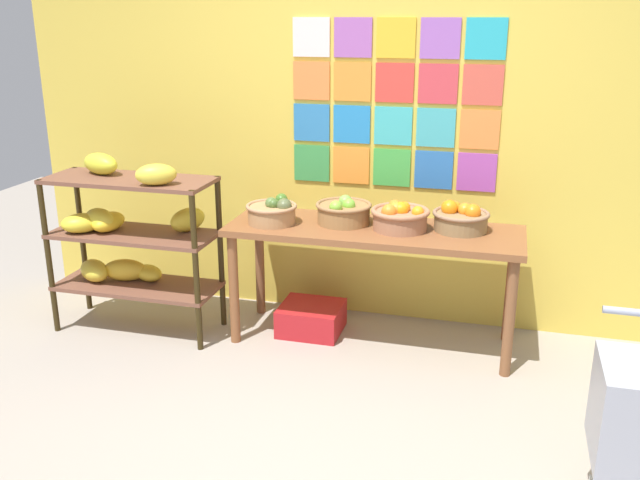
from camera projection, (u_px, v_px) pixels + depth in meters
name	position (u px, v px, depth m)	size (l,w,h in m)	color
ground	(291.00, 467.00, 3.13)	(9.54, 9.54, 0.00)	gray
back_wall_with_art	(375.00, 108.00, 4.36)	(4.75, 0.07, 2.77)	gold
banana_shelf_unit	(126.00, 231.00, 4.35)	(1.04, 0.49, 1.13)	#2F240E
display_table	(374.00, 243.00, 4.15)	(1.75, 0.58, 0.74)	brown
fruit_basket_right	(273.00, 212.00, 4.19)	(0.31, 0.31, 0.17)	#AC7E50
fruit_basket_left	(344.00, 212.00, 4.19)	(0.34, 0.34, 0.17)	olive
fruit_basket_centre	(460.00, 218.00, 4.06)	(0.33, 0.33, 0.18)	olive
fruit_basket_back_left	(400.00, 217.00, 4.07)	(0.35, 0.35, 0.17)	#A26D4D
produce_crate_under_table	(311.00, 318.00, 4.45)	(0.39, 0.35, 0.18)	#B21C22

